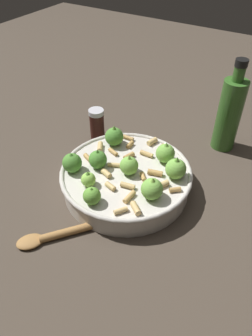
{
  "coord_description": "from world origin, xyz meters",
  "views": [
    {
      "loc": [
        0.27,
        -0.44,
        0.51
      ],
      "look_at": [
        0.0,
        0.0,
        0.06
      ],
      "focal_mm": 34.04,
      "sensor_mm": 36.0,
      "label": 1
    }
  ],
  "objects": [
    {
      "name": "cooking_pan",
      "position": [
        0.0,
        0.0,
        0.04
      ],
      "size": [
        0.29,
        0.29,
        0.1
      ],
      "color": "beige",
      "rests_on": "ground"
    },
    {
      "name": "olive_oil_bottle",
      "position": [
        0.13,
        0.27,
        0.1
      ],
      "size": [
        0.06,
        0.06,
        0.24
      ],
      "color": "#336023",
      "rests_on": "ground"
    },
    {
      "name": "ground_plane",
      "position": [
        0.0,
        0.0,
        0.0
      ],
      "size": [
        2.4,
        2.4,
        0.0
      ],
      "primitive_type": "plane",
      "color": "#42382D"
    },
    {
      "name": "pepper_shaker",
      "position": [
        -0.16,
        0.11,
        0.05
      ],
      "size": [
        0.04,
        0.04,
        0.1
      ],
      "color": "#33140F",
      "rests_on": "ground"
    },
    {
      "name": "wooden_spoon",
      "position": [
        -0.03,
        -0.16,
        0.01
      ],
      "size": [
        0.17,
        0.2,
        0.02
      ],
      "color": "#9E703D",
      "rests_on": "ground"
    }
  ]
}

